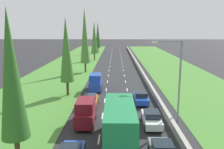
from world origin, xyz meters
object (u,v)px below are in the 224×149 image
poplar_tree_second (66,50)px  poplar_tree_fourth (94,37)px  green_box_truck_centre_lane (119,124)px  orange_sedan_left_lane (90,100)px  white_sedan_right_lane (152,118)px  blue_van_left_lane (96,82)px  blue_sedan_right_lane (141,98)px  poplar_tree_third (85,36)px  street_light_mast (177,75)px  poplar_tree_nearest (11,75)px  maroon_van_left_lane (86,112)px  poplar_tree_fifth (98,35)px

poplar_tree_second → poplar_tree_fourth: (0.69, 39.63, 0.26)m
green_box_truck_centre_lane → orange_sedan_left_lane: bearing=108.3°
white_sedan_right_lane → blue_van_left_lane: size_ratio=0.92×
blue_van_left_lane → poplar_tree_second: size_ratio=0.41×
white_sedan_right_lane → blue_sedan_right_lane: bearing=92.5°
blue_sedan_right_lane → poplar_tree_third: size_ratio=0.31×
orange_sedan_left_lane → poplar_tree_third: size_ratio=0.31×
blue_van_left_lane → street_light_mast: 16.79m
blue_sedan_right_lane → poplar_tree_fourth: bearing=103.2°
white_sedan_right_lane → orange_sedan_left_lane: bearing=139.1°
green_box_truck_centre_lane → poplar_tree_nearest: 9.45m
poplar_tree_nearest → white_sedan_right_lane: bearing=33.0°
orange_sedan_left_lane → blue_sedan_right_lane: same height
poplar_tree_second → poplar_tree_third: size_ratio=0.81×
maroon_van_left_lane → blue_sedan_right_lane: size_ratio=1.09×
white_sedan_right_lane → poplar_tree_third: poplar_tree_third is taller
blue_sedan_right_lane → poplar_tree_second: (-10.84, 3.73, 6.16)m
poplar_tree_third → street_light_mast: poplar_tree_third is taller
poplar_tree_third → blue_sedan_right_lane: bearing=-65.4°
blue_sedan_right_lane → blue_van_left_lane: bearing=135.6°
orange_sedan_left_lane → poplar_tree_second: 9.00m
orange_sedan_left_lane → street_light_mast: (9.86, -5.00, 4.42)m
maroon_van_left_lane → green_box_truck_centre_lane: size_ratio=0.52×
poplar_tree_fourth → blue_sedan_right_lane: bearing=-76.8°
maroon_van_left_lane → green_box_truck_centre_lane: bearing=-55.1°
orange_sedan_left_lane → poplar_tree_fourth: bearing=94.3°
white_sedan_right_lane → blue_sedan_right_lane: same height
green_box_truck_centre_lane → poplar_tree_fifth: (-7.42, 77.24, 5.13)m
blue_sedan_right_lane → street_light_mast: (3.05, -6.46, 4.42)m
blue_sedan_right_lane → poplar_tree_fourth: size_ratio=0.36×
poplar_tree_nearest → poplar_tree_third: bearing=89.3°
orange_sedan_left_lane → blue_van_left_lane: blue_van_left_lane is taller
poplar_tree_fourth → poplar_tree_fifth: poplar_tree_fifth is taller
maroon_van_left_lane → street_light_mast: bearing=5.6°
poplar_tree_second → poplar_tree_fifth: size_ratio=0.95×
blue_sedan_right_lane → blue_van_left_lane: (-6.76, 6.62, 0.59)m
poplar_tree_fourth → orange_sedan_left_lane: bearing=-85.7°
white_sedan_right_lane → poplar_tree_fourth: size_ratio=0.36×
poplar_tree_second → poplar_tree_fourth: size_ratio=0.96×
poplar_tree_third → poplar_tree_fifth: (-0.09, 41.88, -1.08)m
orange_sedan_left_lane → street_light_mast: bearing=-26.9°
blue_sedan_right_lane → poplar_tree_second: bearing=161.0°
maroon_van_left_lane → poplar_tree_third: bearing=97.2°
green_box_truck_centre_lane → poplar_tree_third: 36.63m
poplar_tree_fifth → poplar_tree_third: bearing=-89.9°
maroon_van_left_lane → green_box_truck_centre_lane: (3.51, -5.02, 0.78)m
poplar_tree_fifth → green_box_truck_centre_lane: bearing=-84.5°
blue_van_left_lane → poplar_tree_third: poplar_tree_third is taller
green_box_truck_centre_lane → poplar_tree_fifth: size_ratio=0.75×
blue_van_left_lane → poplar_tree_third: bearing=102.9°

